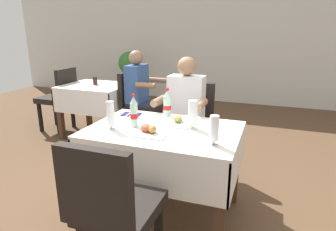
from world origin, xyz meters
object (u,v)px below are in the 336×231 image
Objects in this scene: plate_far_diner at (177,121)px; cola_bottle_secondary at (167,104)px; chair_near_camera_side at (113,206)px; plate_near_camera at (151,131)px; beer_glass_middle at (193,114)px; background_patron at (141,92)px; background_chair_left at (59,95)px; potted_plant_corner at (130,70)px; seated_diner_far at (185,111)px; beer_glass_left at (110,115)px; beer_glass_right at (214,129)px; background_table_tumbler at (95,81)px; cola_bottle_primary at (134,112)px; background_chair_right at (138,103)px; background_dining_table at (97,98)px; main_dining_table at (164,149)px; napkin_cutlery_set at (131,114)px; chair_far_diner_seat at (191,123)px.

plate_far_diner is 1.00× the size of cola_bottle_secondary.
chair_near_camera_side is 0.70m from plate_near_camera.
beer_glass_middle is 0.18× the size of background_patron.
potted_plant_corner reaches higher than background_chair_left.
seated_diner_far is 4.86× the size of plate_far_diner.
beer_glass_left is 1.08× the size of beer_glass_right.
potted_plant_corner reaches higher than background_table_tumbler.
plate_near_camera is at bearing -84.98° from cola_bottle_secondary.
cola_bottle_primary is 4.00m from potted_plant_corner.
plate_near_camera is 0.36m from beer_glass_middle.
background_chair_right is (-0.90, 0.75, -0.16)m from seated_diner_far.
beer_glass_right is at bearing -45.01° from cola_bottle_secondary.
plate_near_camera reaches higher than background_dining_table.
cola_bottle_secondary is (-0.09, 1.14, 0.32)m from chair_near_camera_side.
chair_near_camera_side is at bearing -126.21° from beer_glass_right.
background_patron is 0.73m from background_table_tumbler.
chair_near_camera_side reaches higher than beer_glass_right.
beer_glass_left is at bearing -157.50° from main_dining_table.
napkin_cutlery_set is at bearing -131.24° from seated_diner_far.
chair_far_diner_seat is at bearing 113.60° from beer_glass_right.
beer_glass_right is (0.49, -0.06, 0.09)m from plate_near_camera.
plate_far_diner reaches higher than main_dining_table.
chair_far_diner_seat is 0.89× the size of potted_plant_corner.
background_chair_left is 1.00× the size of background_chair_right.
cola_bottle_secondary reaches higher than napkin_cutlery_set.
background_patron reaches higher than plate_near_camera.
chair_near_camera_side is 3.20m from background_chair_left.
seated_diner_far is at bearing 74.39° from cola_bottle_primary.
plate_far_diner is 2.67m from background_chair_left.
chair_far_diner_seat is at bearing -15.86° from background_chair_left.
background_patron is at bearing 144.07° from chair_far_diner_seat.
background_chair_left is at bearing 147.19° from napkin_cutlery_set.
cola_bottle_secondary is 2.47m from background_chair_left.
beer_glass_middle reaches higher than chair_near_camera_side.
chair_near_camera_side reaches higher than background_table_tumbler.
beer_glass_right is 0.17× the size of background_patron.
cola_bottle_primary reaches higher than background_dining_table.
plate_far_diner is at bearing -37.90° from background_table_tumbler.
main_dining_table is at bearing -42.21° from background_table_tumbler.
beer_glass_middle is (0.22, 0.08, 0.29)m from main_dining_table.
background_patron is at bearing -0.00° from background_chair_right.
background_chair_left is at bearing 151.04° from beer_glass_middle.
chair_near_camera_side is at bearing -68.47° from napkin_cutlery_set.
napkin_cutlery_set is 0.15× the size of background_patron.
cola_bottle_secondary is at bearing -54.62° from background_patron.
chair_near_camera_side is 4.98× the size of napkin_cutlery_set.
chair_far_diner_seat is 1.76m from background_table_tumbler.
background_table_tumbler is (-1.23, 1.62, -0.06)m from beer_glass_left.
beer_glass_left is 0.19m from cola_bottle_primary.
chair_near_camera_side is 0.82m from beer_glass_left.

